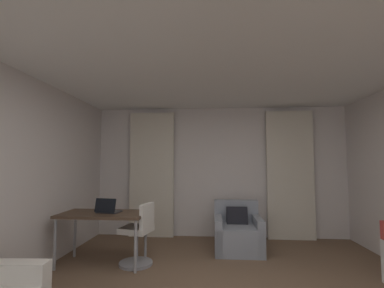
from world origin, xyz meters
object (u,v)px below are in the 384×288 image
Objects in this scene: desk at (103,217)px; laptop at (108,210)px; desk_chair at (139,237)px; armchair at (238,234)px.

desk is 0.13m from laptop.
desk_chair reaches higher than desk.
desk is at bearing -159.30° from armchair.
desk_chair reaches higher than armchair.
desk is at bearing 173.18° from laptop.
desk is (-2.02, -0.76, 0.39)m from armchair.
armchair is 0.91× the size of desk_chair.
armchair is 1.68m from desk_chair.
laptop is (0.07, -0.01, 0.11)m from desk.
desk is at bearing -179.39° from desk_chair.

